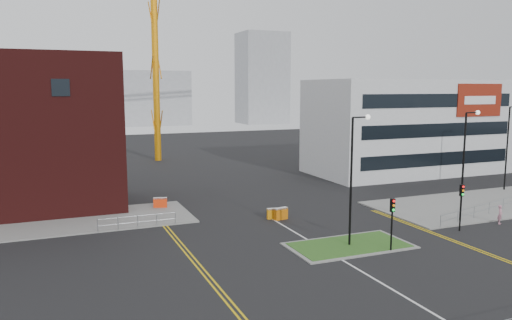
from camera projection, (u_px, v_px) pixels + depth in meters
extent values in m
plane|color=black|center=(399.00, 294.00, 26.80)|extent=(200.00, 200.00, 0.00)
cube|color=slate|center=(14.00, 227.00, 39.42)|extent=(28.00, 8.00, 0.12)
cube|color=slate|center=(493.00, 203.00, 47.88)|extent=(24.00, 10.00, 0.12)
cube|color=slate|center=(349.00, 246.00, 34.87)|extent=(8.60, 4.60, 0.08)
cube|color=#24511B|center=(349.00, 245.00, 34.87)|extent=(8.00, 4.00, 0.12)
cube|color=#431110|center=(13.00, 133.00, 43.93)|extent=(18.00, 10.00, 14.00)
cube|color=black|center=(61.00, 88.00, 40.26)|extent=(1.40, 0.10, 1.40)
cube|color=silver|center=(406.00, 127.00, 65.01)|extent=(25.00, 12.00, 12.00)
cube|color=black|center=(438.00, 159.00, 60.00)|extent=(22.00, 0.10, 1.60)
cube|color=black|center=(439.00, 130.00, 59.50)|extent=(22.00, 0.10, 1.60)
cube|color=black|center=(441.00, 101.00, 59.00)|extent=(22.00, 0.10, 1.60)
cube|color=maroon|center=(480.00, 100.00, 61.20)|extent=(7.00, 0.15, 4.00)
cube|color=white|center=(480.00, 100.00, 61.11)|extent=(5.00, 0.05, 1.00)
cylinder|color=orange|center=(155.00, 42.00, 73.89)|extent=(1.00, 1.00, 35.37)
cylinder|color=black|center=(351.00, 183.00, 34.23)|extent=(0.16, 0.16, 9.00)
cylinder|color=black|center=(360.00, 117.00, 33.82)|extent=(1.20, 0.10, 0.10)
sphere|color=silver|center=(368.00, 117.00, 34.04)|extent=(0.36, 0.36, 0.36)
cylinder|color=black|center=(463.00, 168.00, 40.57)|extent=(0.16, 0.16, 9.00)
cylinder|color=black|center=(472.00, 113.00, 40.16)|extent=(1.20, 0.10, 0.10)
sphere|color=silver|center=(478.00, 113.00, 40.38)|extent=(0.36, 0.36, 0.36)
cylinder|color=black|center=(507.00, 149.00, 53.16)|extent=(0.16, 0.16, 9.00)
cylinder|color=black|center=(392.00, 230.00, 33.58)|extent=(0.12, 0.12, 3.00)
cube|color=black|center=(393.00, 205.00, 33.34)|extent=(0.28, 0.22, 0.90)
sphere|color=red|center=(394.00, 201.00, 33.18)|extent=(0.18, 0.18, 0.18)
sphere|color=orange|center=(394.00, 206.00, 33.22)|extent=(0.18, 0.18, 0.18)
sphere|color=#0CCC33|center=(394.00, 210.00, 33.26)|extent=(0.18, 0.18, 0.18)
cylinder|color=black|center=(461.00, 212.00, 38.42)|extent=(0.12, 0.12, 3.00)
cube|color=black|center=(462.00, 190.00, 38.18)|extent=(0.28, 0.22, 0.90)
sphere|color=red|center=(463.00, 187.00, 38.02)|extent=(0.18, 0.18, 0.18)
sphere|color=orange|center=(463.00, 191.00, 38.06)|extent=(0.18, 0.18, 0.18)
sphere|color=#0CCC33|center=(463.00, 194.00, 38.10)|extent=(0.18, 0.18, 0.18)
cylinder|color=gray|center=(137.00, 216.00, 39.00)|extent=(6.00, 0.04, 0.04)
cylinder|color=gray|center=(138.00, 222.00, 39.07)|extent=(6.00, 0.04, 0.04)
cylinder|color=gray|center=(98.00, 226.00, 37.95)|extent=(0.05, 0.05, 1.10)
cylinder|color=gray|center=(175.00, 218.00, 40.20)|extent=(0.05, 0.05, 1.10)
cylinder|color=gray|center=(504.00, 199.00, 44.88)|extent=(19.01, 5.04, 0.04)
cylinder|color=gray|center=(503.00, 205.00, 44.95)|extent=(19.01, 5.04, 0.04)
cylinder|color=gray|center=(440.00, 222.00, 39.10)|extent=(0.05, 0.05, 1.10)
cube|color=silver|center=(377.00, 280.00, 28.63)|extent=(0.15, 30.00, 0.01)
cube|color=gold|center=(189.00, 257.00, 32.58)|extent=(0.12, 24.00, 0.01)
cube|color=gold|center=(193.00, 257.00, 32.69)|extent=(0.12, 24.00, 0.01)
cube|color=gold|center=(454.00, 242.00, 35.86)|extent=(0.12, 20.00, 0.01)
cube|color=gold|center=(457.00, 241.00, 35.97)|extent=(0.12, 20.00, 0.01)
cube|color=gray|center=(147.00, 98.00, 148.46)|extent=(24.00, 12.00, 16.00)
cube|color=gray|center=(262.00, 78.00, 156.17)|extent=(14.00, 12.00, 28.00)
cube|color=gray|center=(82.00, 105.00, 151.14)|extent=(30.00, 12.00, 12.00)
imported|color=#C68096|center=(500.00, 214.00, 40.49)|extent=(0.68, 0.65, 1.57)
cube|color=red|center=(160.00, 203.00, 45.70)|extent=(1.28, 0.74, 1.01)
cube|color=silver|center=(160.00, 198.00, 45.63)|extent=(1.28, 0.74, 0.12)
cube|color=#C3620A|center=(281.00, 214.00, 41.87)|extent=(1.27, 0.63, 1.01)
cube|color=silver|center=(281.00, 208.00, 41.81)|extent=(1.27, 0.63, 0.12)
cube|color=orange|center=(273.00, 214.00, 42.14)|extent=(1.13, 0.56, 0.90)
cube|color=silver|center=(273.00, 209.00, 42.08)|extent=(1.13, 0.56, 0.11)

